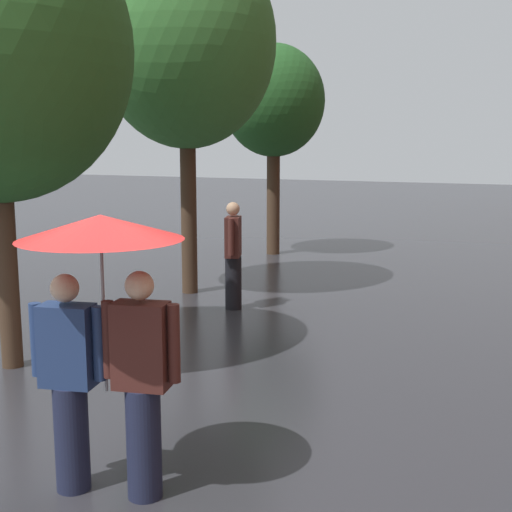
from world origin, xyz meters
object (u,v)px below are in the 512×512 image
object	(u,v)px
couple_under_umbrella	(103,307)
pedestrian_walking_midground	(233,255)
street_tree_2	(274,102)
street_tree_1	(186,43)

from	to	relation	value
couple_under_umbrella	pedestrian_walking_midground	size ratio (longest dim) A/B	1.25
street_tree_2	pedestrian_walking_midground	xyz separation A→B (m)	(1.43, -5.21, -2.63)
street_tree_2	pedestrian_walking_midground	size ratio (longest dim) A/B	2.83
street_tree_2	couple_under_umbrella	world-z (taller)	street_tree_2
street_tree_2	pedestrian_walking_midground	bearing A→B (deg)	-74.64
street_tree_2	pedestrian_walking_midground	distance (m)	6.01
street_tree_1	street_tree_2	world-z (taller)	street_tree_1
street_tree_1	couple_under_umbrella	xyz separation A→B (m)	(2.81, -6.35, -2.79)
street_tree_1	street_tree_2	xyz separation A→B (m)	(-0.22, 4.44, -0.74)
pedestrian_walking_midground	street_tree_1	bearing A→B (deg)	147.38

